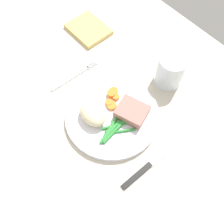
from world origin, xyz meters
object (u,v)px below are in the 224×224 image
meat_portion (132,112)px  fork (74,76)px  water_glass (170,72)px  napkin (88,29)px  knife (153,162)px  dinner_plate (112,115)px

meat_portion → fork: (-20.61, -4.16, -2.76)cm
water_glass → napkin: 31.22cm
meat_portion → knife: size_ratio=0.37×
dinner_plate → fork: (-17.26, -0.26, -0.60)cm
fork → knife: size_ratio=0.81×
fork → knife: (33.17, -0.03, -0.00)cm
knife → napkin: bearing=164.8°
napkin → water_glass: bearing=10.3°
fork → water_glass: size_ratio=1.81×
fork → knife: bearing=-0.8°
knife → meat_portion: bearing=164.1°
meat_portion → fork: size_ratio=0.46×
knife → water_glass: 25.29cm
water_glass → napkin: (-30.54, -5.55, -3.34)cm
meat_portion → fork: 21.21cm
meat_portion → fork: meat_portion is taller
dinner_plate → meat_portion: meat_portion is taller
meat_portion → napkin: 34.51cm
dinner_plate → knife: dinner_plate is taller
meat_portion → water_glass: bearing=98.2°
dinner_plate → meat_portion: size_ratio=3.25×
meat_portion → knife: meat_portion is taller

